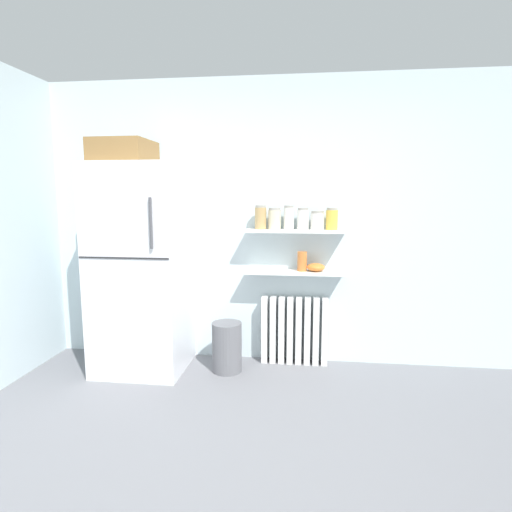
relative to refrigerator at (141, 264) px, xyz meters
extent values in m
plane|color=slate|center=(1.23, -1.15, -0.95)|extent=(7.04, 7.04, 0.00)
cube|color=silver|center=(1.23, 0.40, 0.35)|extent=(7.04, 0.10, 2.60)
cube|color=silver|center=(0.00, 0.00, -0.04)|extent=(0.76, 0.69, 1.82)
cube|color=#262628|center=(0.00, -0.35, 0.10)|extent=(0.75, 0.01, 0.01)
cylinder|color=#4C4C51|center=(0.25, -0.37, 0.38)|extent=(0.02, 0.02, 0.40)
cube|color=olive|center=(-0.11, 0.00, 0.97)|extent=(0.46, 0.49, 0.20)
cube|color=white|center=(1.08, 0.27, -0.64)|extent=(0.06, 0.12, 0.62)
cube|color=white|center=(1.16, 0.27, -0.64)|extent=(0.06, 0.12, 0.62)
cube|color=white|center=(1.23, 0.27, -0.64)|extent=(0.06, 0.12, 0.62)
cube|color=white|center=(1.31, 0.27, -0.64)|extent=(0.06, 0.12, 0.62)
cube|color=white|center=(1.39, 0.27, -0.64)|extent=(0.06, 0.12, 0.62)
cube|color=white|center=(1.47, 0.27, -0.64)|extent=(0.06, 0.12, 0.62)
cube|color=white|center=(1.55, 0.27, -0.64)|extent=(0.06, 0.12, 0.62)
cube|color=white|center=(1.63, 0.27, -0.64)|extent=(0.06, 0.12, 0.62)
cube|color=white|center=(1.35, 0.24, -0.09)|extent=(0.90, 0.22, 0.02)
cube|color=white|center=(1.35, 0.24, 0.28)|extent=(0.90, 0.22, 0.02)
cylinder|color=tan|center=(1.04, 0.24, 0.39)|extent=(0.10, 0.10, 0.19)
cylinder|color=gray|center=(1.04, 0.24, 0.50)|extent=(0.09, 0.09, 0.02)
cylinder|color=beige|center=(1.16, 0.24, 0.38)|extent=(0.11, 0.11, 0.17)
cylinder|color=gray|center=(1.16, 0.24, 0.48)|extent=(0.10, 0.10, 0.02)
cylinder|color=silver|center=(1.29, 0.24, 0.39)|extent=(0.09, 0.09, 0.19)
cylinder|color=gray|center=(1.29, 0.24, 0.50)|extent=(0.08, 0.08, 0.02)
cylinder|color=silver|center=(1.42, 0.24, 0.38)|extent=(0.10, 0.10, 0.17)
cylinder|color=gray|center=(1.42, 0.24, 0.48)|extent=(0.09, 0.09, 0.02)
cylinder|color=silver|center=(1.54, 0.24, 0.37)|extent=(0.12, 0.12, 0.14)
cylinder|color=gray|center=(1.54, 0.24, 0.45)|extent=(0.11, 0.11, 0.02)
cylinder|color=yellow|center=(1.67, 0.24, 0.38)|extent=(0.10, 0.10, 0.17)
cylinder|color=gray|center=(1.67, 0.24, 0.48)|extent=(0.10, 0.10, 0.02)
cylinder|color=#CC7033|center=(1.41, 0.24, 0.01)|extent=(0.09, 0.09, 0.18)
ellipsoid|color=orange|center=(1.54, 0.24, -0.04)|extent=(0.16, 0.16, 0.07)
cylinder|color=slate|center=(0.77, 0.01, -0.73)|extent=(0.26, 0.26, 0.44)
camera|label=1|loc=(1.46, -3.49, 0.60)|focal=29.40mm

